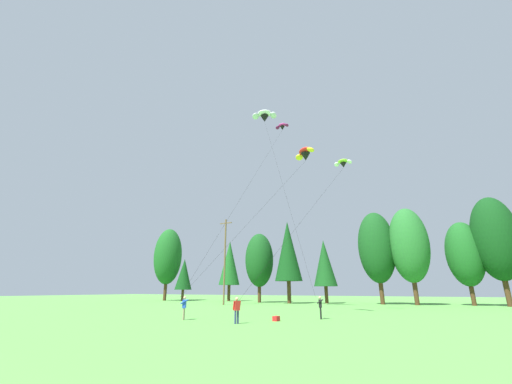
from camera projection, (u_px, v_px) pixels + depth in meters
The scene contains 19 objects.
treeline_tree_a at pixel (168, 256), 68.02m from camera, with size 5.83×5.83×14.94m.
treeline_tree_b at pixel (184, 274), 64.96m from camera, with size 3.43×3.43×8.30m.
treeline_tree_c at pixel (230, 263), 64.60m from camera, with size 4.20×4.20×11.83m.
treeline_tree_d at pixel (259, 260), 57.63m from camera, with size 5.08×5.08×12.15m.
treeline_tree_e at pixel (288, 251), 54.49m from camera, with size 4.61×4.61×13.70m.
treeline_tree_f at pixel (324, 263), 53.93m from camera, with size 3.90×3.90×10.44m.
treeline_tree_g at pixel (377, 247), 51.02m from camera, with size 5.70×5.70×14.43m.
treeline_tree_h at pixel (409, 245), 48.64m from camera, with size 5.71×5.71×14.50m.
treeline_tree_i at pixel (465, 254), 46.62m from camera, with size 5.03×5.03×11.95m.
treeline_tree_j at pixel (495, 238), 44.73m from camera, with size 5.88×5.88×15.13m.
utility_pole at pixel (225, 259), 49.00m from camera, with size 2.20×0.26×12.97m.
kite_flyer_near at pixel (184, 306), 23.97m from camera, with size 0.74×0.75×1.69m.
kite_flyer_mid at pixel (237, 308), 21.27m from camera, with size 0.44×0.59×1.69m.
kite_flyer_far at pixel (320, 305), 24.60m from camera, with size 0.66×0.69×1.69m.
parafoil_kite_high_red_yellow at pixel (305, 154), 33.03m from camera, with size 8.86×10.65×14.82m.
parafoil_kite_mid_lime_white at pixel (343, 163), 36.34m from camera, with size 6.18×15.48×15.42m.
parafoil_kite_far_white at pixel (264, 116), 44.42m from camera, with size 10.93×11.18×24.77m.
parafoil_kite_low_magenta at pixel (282, 127), 43.81m from camera, with size 3.09×16.96×22.71m.
picnic_cooler at pixel (276, 319), 22.89m from camera, with size 0.52×0.36×0.34m, color red.
Camera 1 is at (11.69, -0.26, 2.18)m, focal length 22.18 mm.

